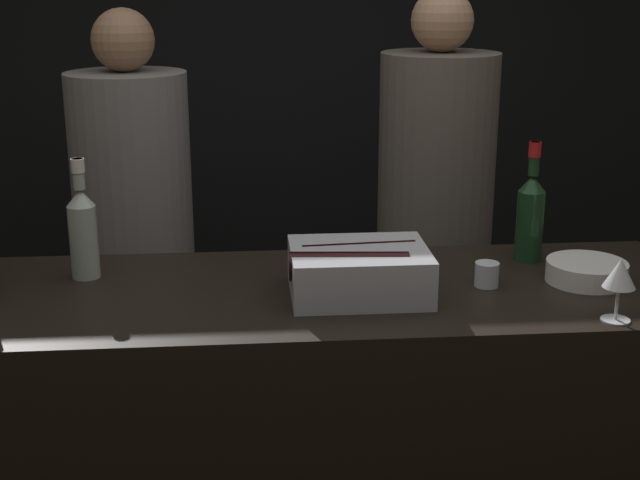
{
  "coord_description": "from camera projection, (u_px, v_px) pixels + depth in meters",
  "views": [
    {
      "loc": [
        -0.19,
        -1.8,
        1.88
      ],
      "look_at": [
        0.0,
        0.37,
        1.22
      ],
      "focal_mm": 50.0,
      "sensor_mm": 36.0,
      "label": 1
    }
  ],
  "objects": [
    {
      "name": "bowl_white",
      "position": [
        587.0,
        271.0,
        2.32
      ],
      "size": [
        0.21,
        0.21,
        0.05
      ],
      "color": "silver",
      "rests_on": "bar_counter"
    },
    {
      "name": "person_blond_tee",
      "position": [
        135.0,
        237.0,
        3.14
      ],
      "size": [
        0.41,
        0.41,
        1.76
      ],
      "rotation": [
        0.0,
        0.0,
        2.8
      ],
      "color": "black",
      "rests_on": "ground_plane"
    },
    {
      "name": "bar_counter",
      "position": [
        321.0,
        477.0,
        2.43
      ],
      "size": [
        1.97,
        0.67,
        1.1
      ],
      "color": "black",
      "rests_on": "ground_plane"
    },
    {
      "name": "candle_votive",
      "position": [
        487.0,
        274.0,
        2.28
      ],
      "size": [
        0.06,
        0.06,
        0.06
      ],
      "color": "silver",
      "rests_on": "bar_counter"
    },
    {
      "name": "red_wine_bottle_burgundy",
      "position": [
        530.0,
        213.0,
        2.46
      ],
      "size": [
        0.08,
        0.08,
        0.34
      ],
      "color": "#143319",
      "rests_on": "bar_counter"
    },
    {
      "name": "wine_glass",
      "position": [
        620.0,
        276.0,
        2.03
      ],
      "size": [
        0.08,
        0.08,
        0.15
      ],
      "color": "silver",
      "rests_on": "bar_counter"
    },
    {
      "name": "wall_back_chalkboard",
      "position": [
        283.0,
        78.0,
        4.11
      ],
      "size": [
        6.4,
        0.06,
        2.8
      ],
      "color": "black",
      "rests_on": "ground_plane"
    },
    {
      "name": "white_wine_bottle",
      "position": [
        83.0,
        229.0,
        2.32
      ],
      "size": [
        0.07,
        0.07,
        0.32
      ],
      "color": "#9EA899",
      "rests_on": "bar_counter"
    },
    {
      "name": "ice_bin_with_bottles",
      "position": [
        358.0,
        270.0,
        2.22
      ],
      "size": [
        0.35,
        0.28,
        0.13
      ],
      "color": "#B7BABF",
      "rests_on": "bar_counter"
    },
    {
      "name": "person_in_hoodie",
      "position": [
        434.0,
        224.0,
        3.17
      ],
      "size": [
        0.41,
        0.41,
        1.82
      ],
      "rotation": [
        0.0,
        0.0,
        -2.58
      ],
      "color": "black",
      "rests_on": "ground_plane"
    }
  ]
}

